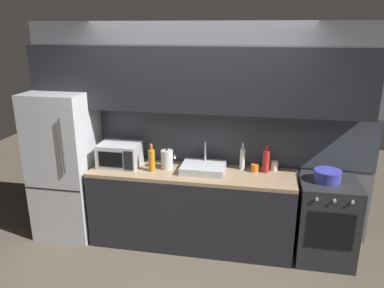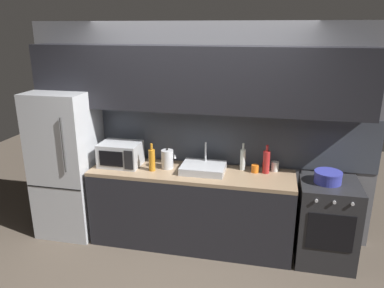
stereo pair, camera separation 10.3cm
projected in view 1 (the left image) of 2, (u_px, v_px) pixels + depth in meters
back_wall at (196, 109)px, 4.20m from camera, size 4.02×0.44×2.50m
counter_run at (191, 208)px, 4.25m from camera, size 2.28×0.60×0.90m
refrigerator at (66, 165)px, 4.40m from camera, size 0.68×0.69×1.75m
oven_range at (326, 220)px, 3.99m from camera, size 0.60×0.62×0.90m
microwave at (120, 155)px, 4.24m from camera, size 0.46×0.35×0.27m
sink_basin at (203, 168)px, 4.11m from camera, size 0.48×0.38×0.30m
kettle at (167, 159)px, 4.18m from camera, size 0.17×0.14×0.24m
wine_bottle_clear at (242, 159)px, 4.15m from camera, size 0.06×0.06×0.31m
wine_bottle_red at (266, 161)px, 4.06m from camera, size 0.08×0.08×0.32m
wine_bottle_amber at (152, 160)px, 4.10m from camera, size 0.07×0.07×0.31m
mug_orange at (255, 168)px, 4.10m from camera, size 0.08×0.08×0.09m
mug_white at (274, 166)px, 4.14m from camera, size 0.08×0.08×0.11m
cooking_pot at (327, 176)px, 3.84m from camera, size 0.28×0.28×0.12m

